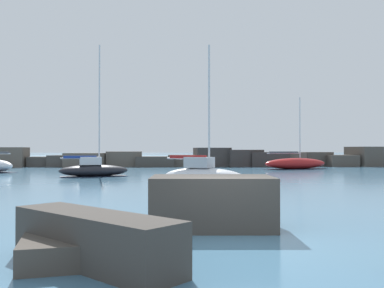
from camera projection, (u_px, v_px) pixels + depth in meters
The scene contains 7 objects.
ground_plane at pixel (230, 243), 10.07m from camera, with size 600.00×600.00×0.00m, color teal.
open_sea_beyond at pixel (173, 158), 115.76m from camera, with size 400.00×116.00×0.01m.
breakwater_jetty at pixel (199, 159), 55.83m from camera, with size 64.76×6.92×2.59m.
foreground_rocks at pixel (173, 214), 10.58m from camera, with size 6.24×6.67×1.45m.
sailboat_moored_0 at pixel (94, 169), 34.97m from camera, with size 5.90×3.44×10.86m.
sailboat_moored_3 at pixel (296, 163), 48.21m from camera, with size 8.15×4.48×8.14m.
sailboat_moored_4 at pixel (203, 175), 25.74m from camera, with size 5.54×4.50×8.50m.
Camera 1 is at (-1.47, -10.03, 2.20)m, focal length 40.00 mm.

